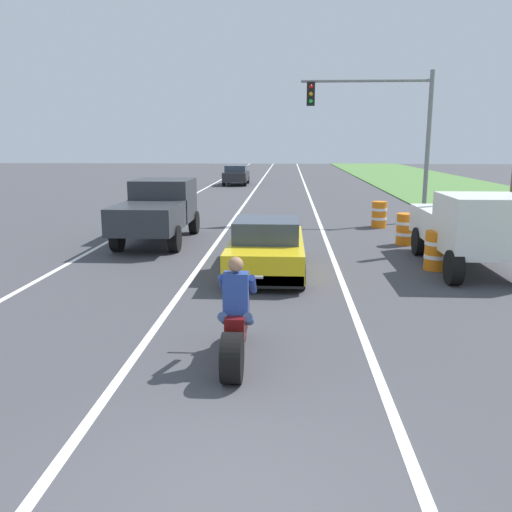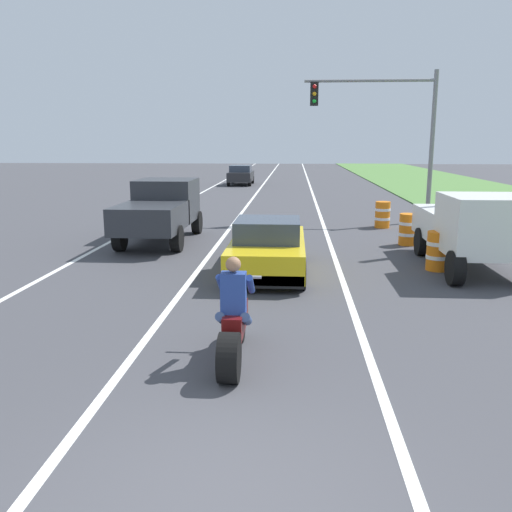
% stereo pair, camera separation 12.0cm
% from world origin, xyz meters
% --- Properties ---
extents(lane_stripe_left_solid, '(0.14, 120.00, 0.01)m').
position_xyz_m(lane_stripe_left_solid, '(-5.40, 20.00, 0.00)').
color(lane_stripe_left_solid, white).
rests_on(lane_stripe_left_solid, ground).
extents(lane_stripe_right_solid, '(0.14, 120.00, 0.01)m').
position_xyz_m(lane_stripe_right_solid, '(1.80, 20.00, 0.00)').
color(lane_stripe_right_solid, white).
rests_on(lane_stripe_right_solid, ground).
extents(lane_stripe_centre_dashed, '(0.14, 120.00, 0.01)m').
position_xyz_m(lane_stripe_centre_dashed, '(-1.80, 20.00, 0.00)').
color(lane_stripe_centre_dashed, white).
rests_on(lane_stripe_centre_dashed, ground).
extents(motorcycle_with_rider, '(0.70, 2.21, 1.62)m').
position_xyz_m(motorcycle_with_rider, '(-0.22, 3.25, 0.59)').
color(motorcycle_with_rider, black).
rests_on(motorcycle_with_rider, ground).
extents(sports_car_yellow, '(1.84, 4.30, 1.37)m').
position_xyz_m(sports_car_yellow, '(-0.01, 8.98, 0.63)').
color(sports_car_yellow, yellow).
rests_on(sports_car_yellow, ground).
extents(pickup_truck_left_lane_dark_grey, '(2.02, 4.80, 1.98)m').
position_xyz_m(pickup_truck_left_lane_dark_grey, '(-3.71, 13.02, 1.11)').
color(pickup_truck_left_lane_dark_grey, '#2D3035').
rests_on(pickup_truck_left_lane_dark_grey, ground).
extents(pickup_truck_right_shoulder_white, '(2.02, 4.80, 1.98)m').
position_xyz_m(pickup_truck_right_shoulder_white, '(5.19, 9.79, 1.11)').
color(pickup_truck_right_shoulder_white, silver).
rests_on(pickup_truck_right_shoulder_white, ground).
extents(traffic_light_mast_near, '(5.24, 0.34, 6.00)m').
position_xyz_m(traffic_light_mast_near, '(4.47, 18.31, 4.04)').
color(traffic_light_mast_near, gray).
rests_on(traffic_light_mast_near, ground).
extents(construction_barrel_nearest, '(0.58, 0.58, 1.00)m').
position_xyz_m(construction_barrel_nearest, '(4.30, 9.54, 0.50)').
color(construction_barrel_nearest, orange).
rests_on(construction_barrel_nearest, ground).
extents(construction_barrel_mid, '(0.58, 0.58, 1.00)m').
position_xyz_m(construction_barrel_mid, '(4.25, 13.00, 0.50)').
color(construction_barrel_mid, orange).
rests_on(construction_barrel_mid, ground).
extents(construction_barrel_far, '(0.58, 0.58, 1.00)m').
position_xyz_m(construction_barrel_far, '(4.01, 16.53, 0.50)').
color(construction_barrel_far, orange).
rests_on(construction_barrel_far, ground).
extents(distant_car_far_ahead, '(1.80, 4.00, 1.50)m').
position_xyz_m(distant_car_far_ahead, '(-3.50, 37.39, 0.77)').
color(distant_car_far_ahead, '#262628').
rests_on(distant_car_far_ahead, ground).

